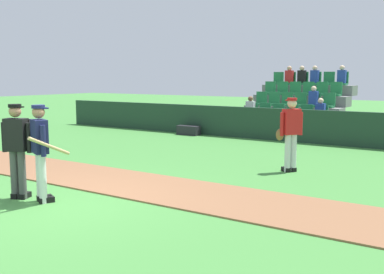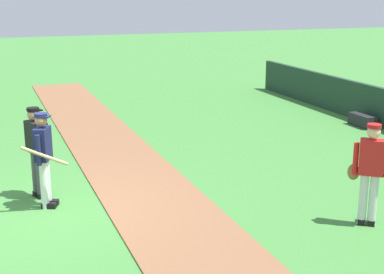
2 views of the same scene
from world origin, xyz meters
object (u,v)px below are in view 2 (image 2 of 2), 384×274
(batter_navy_jersey, at_px, (44,156))
(umpire_home_plate, at_px, (37,147))
(equipment_bag, at_px, (362,120))
(runner_red_jersey, at_px, (370,171))

(batter_navy_jersey, height_order, umpire_home_plate, same)
(umpire_home_plate, bearing_deg, equipment_bag, 105.08)
(umpire_home_plate, distance_m, equipment_bag, 9.79)
(batter_navy_jersey, bearing_deg, equipment_bag, 108.35)
(runner_red_jersey, distance_m, equipment_bag, 7.35)
(runner_red_jersey, bearing_deg, batter_navy_jersey, -118.90)
(batter_navy_jersey, distance_m, equipment_bag, 9.88)
(batter_navy_jersey, xyz_separation_m, equipment_bag, (-3.10, 9.35, -0.79))
(umpire_home_plate, relative_size, runner_red_jersey, 1.00)
(equipment_bag, bearing_deg, batter_navy_jersey, -71.65)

